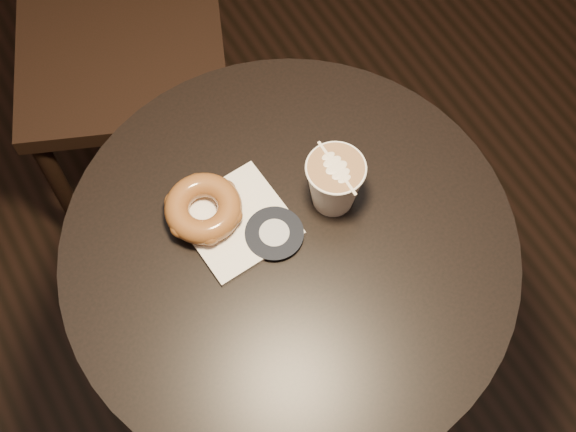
{
  "coord_description": "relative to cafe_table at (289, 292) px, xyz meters",
  "views": [
    {
      "loc": [
        -0.25,
        -0.42,
        1.86
      ],
      "look_at": [
        0.01,
        0.03,
        0.79
      ],
      "focal_mm": 50.0,
      "sensor_mm": 36.0,
      "label": 1
    }
  ],
  "objects": [
    {
      "name": "cafe_table",
      "position": [
        0.0,
        0.0,
        0.0
      ],
      "size": [
        0.7,
        0.7,
        0.75
      ],
      "color": "black",
      "rests_on": "ground"
    },
    {
      "name": "pastry_bag",
      "position": [
        -0.05,
        0.07,
        0.2
      ],
      "size": [
        0.16,
        0.16,
        0.01
      ],
      "primitive_type": "cube",
      "rotation": [
        0.0,
        0.0,
        0.07
      ],
      "color": "white",
      "rests_on": "cafe_table"
    },
    {
      "name": "doughnut",
      "position": [
        -0.09,
        0.11,
        0.23
      ],
      "size": [
        0.12,
        0.12,
        0.04
      ],
      "primitive_type": "torus",
      "color": "brown",
      "rests_on": "pastry_bag"
    },
    {
      "name": "latte_cup",
      "position": [
        0.1,
        0.03,
        0.25
      ],
      "size": [
        0.09,
        0.09,
        0.1
      ],
      "primitive_type": null,
      "color": "white",
      "rests_on": "cafe_table"
    }
  ]
}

